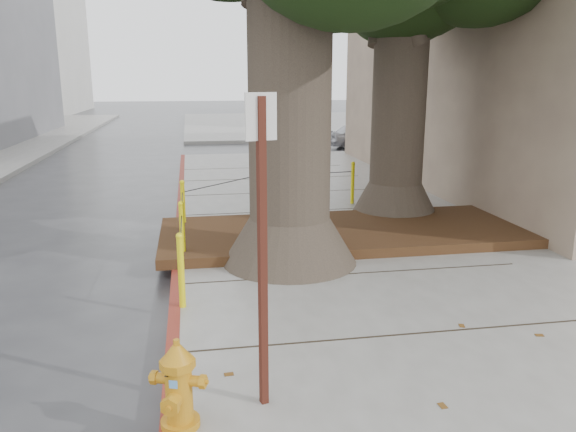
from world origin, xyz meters
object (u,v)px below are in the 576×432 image
fire_hydrant (178,385)px  car_red (443,129)px  signpost (262,237)px  car_silver (365,135)px

fire_hydrant → car_red: 23.69m
signpost → car_silver: (6.78, 18.67, -1.10)m
signpost → fire_hydrant: bearing=-179.9°
signpost → car_silver: 19.89m
fire_hydrant → car_silver: car_silver is taller
fire_hydrant → car_silver: size_ratio=0.24×
signpost → car_silver: size_ratio=0.83×
fire_hydrant → signpost: signpost is taller
car_silver → car_red: car_red is taller
car_silver → car_red: 4.60m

